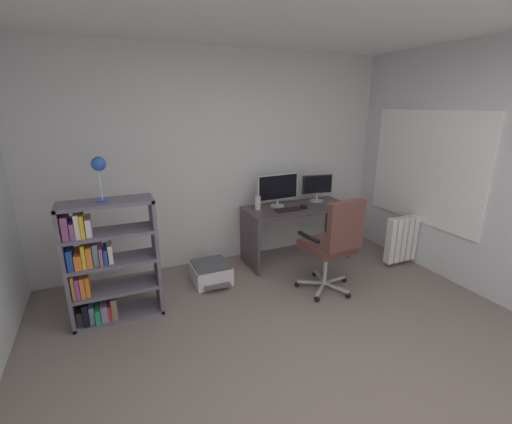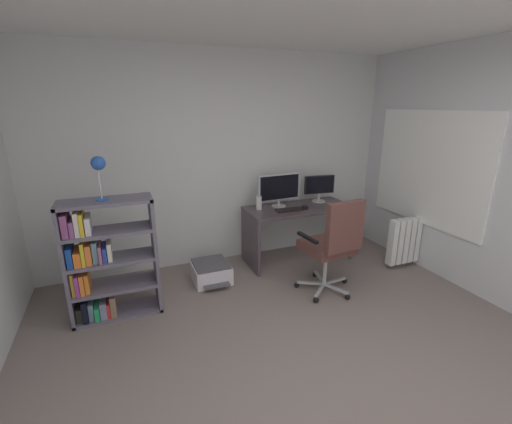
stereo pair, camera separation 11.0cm
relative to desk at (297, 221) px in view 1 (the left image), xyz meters
name	(u,v)px [view 1 (the left image)]	position (x,y,z in m)	size (l,w,h in m)	color
ground_plane	(338,397)	(-0.88, -2.15, -0.54)	(4.47, 5.12, 0.02)	slate
wall_back	(220,160)	(-0.88, 0.46, 0.78)	(4.47, 0.10, 2.62)	silver
window_pane	(425,168)	(1.35, -0.70, 0.71)	(0.01, 1.53, 1.27)	white
window_frame	(425,168)	(1.35, -0.70, 0.71)	(0.02, 1.61, 1.35)	white
desk	(297,221)	(0.00, 0.00, 0.00)	(1.36, 0.60, 0.73)	#493D43
monitor_main	(278,188)	(-0.23, 0.12, 0.43)	(0.58, 0.18, 0.41)	#B2B5B7
monitor_secondary	(317,186)	(0.37, 0.12, 0.41)	(0.41, 0.18, 0.36)	#B2B5B7
keyboard	(288,210)	(-0.19, -0.11, 0.21)	(0.34, 0.13, 0.02)	black
computer_mouse	(304,207)	(0.03, -0.10, 0.21)	(0.06, 0.10, 0.03)	black
desktop_speaker	(258,203)	(-0.52, 0.08, 0.28)	(0.07, 0.07, 0.17)	silver
office_chair	(333,241)	(-0.10, -0.93, 0.08)	(0.62, 0.64, 1.08)	#B7BABC
bookshelf	(103,265)	(-2.33, -0.47, 0.03)	(0.81, 0.32, 1.16)	slate
desk_lamp	(99,168)	(-2.25, -0.47, 0.93)	(0.12, 0.12, 0.39)	#2450AD
printer	(211,272)	(-1.22, -0.15, -0.42)	(0.42, 0.53, 0.22)	silver
radiator	(410,238)	(1.26, -0.70, -0.18)	(0.72, 0.10, 0.58)	white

